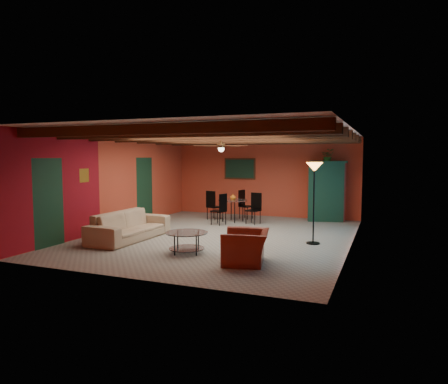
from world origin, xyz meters
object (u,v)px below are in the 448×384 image
at_px(potted_plant, 328,156).
at_px(coffee_table, 187,242).
at_px(sofa, 130,226).
at_px(floor_lamp, 314,203).
at_px(armchair, 246,247).
at_px(dining_table, 233,207).
at_px(vase, 233,188).
at_px(armoire, 327,192).

bearing_deg(potted_plant, coffee_table, -111.15).
relative_size(sofa, floor_lamp, 1.23).
distance_m(coffee_table, floor_lamp, 3.18).
bearing_deg(armchair, coffee_table, -115.14).
bearing_deg(sofa, potted_plant, -38.99).
bearing_deg(sofa, coffee_table, -109.59).
xyz_separation_m(sofa, potted_plant, (4.19, 4.91, 1.75)).
distance_m(dining_table, vase, 0.58).
bearing_deg(sofa, dining_table, -20.07).
distance_m(armchair, floor_lamp, 2.54).
bearing_deg(dining_table, potted_plant, 25.29).
relative_size(dining_table, floor_lamp, 0.95).
height_order(armchair, dining_table, dining_table).
relative_size(armchair, potted_plant, 2.24).
distance_m(armchair, dining_table, 5.11).
xyz_separation_m(armoire, vase, (-2.77, -1.31, 0.13)).
bearing_deg(vase, potted_plant, 25.29).
bearing_deg(armoire, vase, -169.23).
relative_size(floor_lamp, potted_plant, 4.42).
bearing_deg(dining_table, vase, 0.00).
bearing_deg(dining_table, armchair, -66.59).
xyz_separation_m(coffee_table, potted_plant, (2.20, 5.68, 1.87)).
bearing_deg(armoire, potted_plant, 0.00).
bearing_deg(floor_lamp, sofa, -164.78).
bearing_deg(vase, armoire, 25.29).
height_order(sofa, potted_plant, potted_plant).
height_order(coffee_table, armoire, armoire).
height_order(dining_table, potted_plant, potted_plant).
distance_m(dining_table, armoire, 3.10).
relative_size(armchair, vase, 5.01).
bearing_deg(vase, dining_table, 0.00).
relative_size(armchair, dining_table, 0.53).
relative_size(dining_table, armoire, 0.99).
bearing_deg(armchair, armoire, 159.96).
relative_size(sofa, coffee_table, 2.63).
distance_m(sofa, vase, 3.94).
distance_m(armoire, floor_lamp, 3.72).
height_order(floor_lamp, vase, floor_lamp).
bearing_deg(floor_lamp, dining_table, 140.79).
xyz_separation_m(coffee_table, floor_lamp, (2.38, 1.96, 0.75)).
bearing_deg(potted_plant, sofa, -130.50).
xyz_separation_m(armoire, floor_lamp, (0.19, -3.72, 0.04)).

